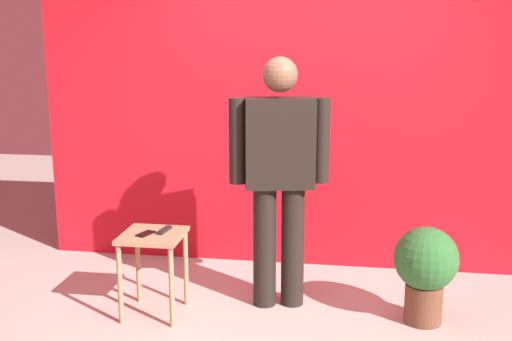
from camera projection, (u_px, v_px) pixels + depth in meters
The scene contains 6 objects.
back_wall_red at pixel (298, 77), 5.06m from camera, with size 4.47×0.12×3.27m, color red.
standing_person at pixel (279, 170), 4.31m from camera, with size 0.73×0.34×1.83m.
side_table at pixel (153, 250), 4.26m from camera, with size 0.43×0.43×0.61m.
cell_phone at pixel (146, 234), 4.21m from camera, with size 0.07×0.14×0.01m, color black.
tv_remote at pixel (164, 230), 4.27m from camera, with size 0.04×0.17×0.02m, color black.
potted_plant at pixel (426, 267), 4.14m from camera, with size 0.44×0.44×0.69m.
Camera 1 is at (0.43, -3.56, 1.92)m, focal length 42.25 mm.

